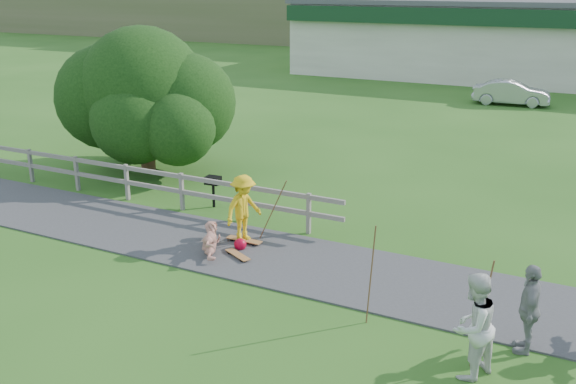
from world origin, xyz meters
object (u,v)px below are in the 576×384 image
(spectator_a, at_px, (473,326))
(spectator_b, at_px, (529,309))
(bbq, at_px, (213,192))
(car_silver, at_px, (511,93))
(skater_rider, at_px, (244,212))
(tree, at_px, (145,116))
(skater_fallen, at_px, (211,238))

(spectator_a, xyz_separation_m, spectator_b, (0.73, 1.21, -0.09))
(spectator_b, relative_size, bbq, 1.80)
(spectator_b, bearing_deg, car_silver, -177.52)
(car_silver, bearing_deg, skater_rider, 167.59)
(spectator_b, xyz_separation_m, bbq, (-9.14, 3.93, -0.37))
(skater_rider, height_order, car_silver, skater_rider)
(tree, bearing_deg, skater_rider, -33.56)
(skater_fallen, distance_m, tree, 7.87)
(spectator_a, bearing_deg, spectator_b, 174.11)
(spectator_b, height_order, tree, tree)
(skater_rider, xyz_separation_m, car_silver, (2.93, 22.76, -0.20))
(bbq, bearing_deg, skater_rider, -46.97)
(spectator_b, bearing_deg, bbq, -120.02)
(spectator_b, height_order, car_silver, spectator_b)
(skater_rider, distance_m, spectator_b, 7.21)
(car_silver, xyz_separation_m, tree, (-9.31, -18.53, 1.25))
(spectator_a, xyz_separation_m, car_silver, (-3.28, 25.93, -0.28))
(spectator_b, bearing_deg, tree, -121.65)
(spectator_a, bearing_deg, tree, -95.38)
(tree, bearing_deg, bbq, -28.34)
(spectator_a, bearing_deg, skater_fallen, -84.88)
(tree, height_order, bbq, tree)
(skater_fallen, distance_m, bbq, 3.21)
(car_silver, bearing_deg, tree, 148.26)
(spectator_a, distance_m, car_silver, 26.14)
(tree, bearing_deg, spectator_b, -24.92)
(spectator_a, height_order, spectator_b, spectator_a)
(skater_fallen, distance_m, spectator_a, 7.15)
(spectator_a, bearing_deg, bbq, -96.39)
(spectator_b, distance_m, bbq, 9.95)
(bbq, bearing_deg, skater_fallen, -62.70)
(car_silver, xyz_separation_m, bbq, (-5.13, -20.79, -0.18))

